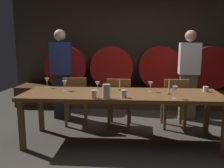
% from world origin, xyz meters
% --- Properties ---
extents(ground_plane, '(7.99, 7.99, 0.00)m').
position_xyz_m(ground_plane, '(0.00, 0.00, 0.00)').
color(ground_plane, '#3F3A33').
extents(back_wall, '(6.15, 0.24, 2.92)m').
position_xyz_m(back_wall, '(0.00, 2.76, 1.46)').
color(back_wall, '#473A2D').
rests_on(back_wall, ground).
extents(barrel_shelf, '(5.53, 0.90, 0.46)m').
position_xyz_m(barrel_shelf, '(0.00, 2.21, 0.23)').
color(barrel_shelf, '#4C2D16').
rests_on(barrel_shelf, ground).
extents(wine_barrel_far_left, '(0.95, 0.85, 0.95)m').
position_xyz_m(wine_barrel_far_left, '(-1.57, 2.21, 0.93)').
color(wine_barrel_far_left, '#513319').
rests_on(wine_barrel_far_left, barrel_shelf).
extents(wine_barrel_center_left, '(0.95, 0.85, 0.95)m').
position_xyz_m(wine_barrel_center_left, '(-0.53, 2.21, 0.93)').
color(wine_barrel_center_left, '#513319').
rests_on(wine_barrel_center_left, barrel_shelf).
extents(wine_barrel_center_right, '(0.95, 0.85, 0.95)m').
position_xyz_m(wine_barrel_center_right, '(0.53, 2.21, 0.93)').
color(wine_barrel_center_right, brown).
rests_on(wine_barrel_center_right, barrel_shelf).
extents(wine_barrel_far_right, '(0.95, 0.85, 0.95)m').
position_xyz_m(wine_barrel_far_right, '(1.59, 2.21, 0.93)').
color(wine_barrel_far_right, brown).
rests_on(wine_barrel_far_right, barrel_shelf).
extents(dining_table, '(2.88, 0.86, 0.75)m').
position_xyz_m(dining_table, '(-0.26, 0.01, 0.69)').
color(dining_table, brown).
rests_on(dining_table, ground).
extents(chair_left, '(0.45, 0.45, 0.88)m').
position_xyz_m(chair_left, '(-1.09, 0.70, 0.49)').
color(chair_left, brown).
rests_on(chair_left, ground).
extents(chair_center, '(0.43, 0.43, 0.88)m').
position_xyz_m(chair_center, '(-0.31, 0.63, 0.49)').
color(chair_center, brown).
rests_on(chair_center, ground).
extents(chair_right, '(0.40, 0.40, 0.88)m').
position_xyz_m(chair_right, '(0.64, 0.66, 0.49)').
color(chair_right, brown).
rests_on(chair_right, ground).
extents(guest_left, '(0.40, 0.27, 1.72)m').
position_xyz_m(guest_left, '(-1.47, 1.13, 0.89)').
color(guest_left, black).
rests_on(guest_left, ground).
extents(guest_right, '(0.39, 0.26, 1.71)m').
position_xyz_m(guest_right, '(0.99, 1.22, 0.88)').
color(guest_right, brown).
rests_on(guest_right, ground).
extents(candle_left, '(0.05, 0.05, 0.17)m').
position_xyz_m(candle_left, '(-0.29, 0.20, 0.80)').
color(candle_left, olive).
rests_on(candle_left, dining_table).
extents(candle_right, '(0.05, 0.05, 0.22)m').
position_xyz_m(candle_right, '(0.42, -0.02, 0.82)').
color(candle_right, olive).
rests_on(candle_right, dining_table).
extents(pitcher, '(0.10, 0.10, 0.19)m').
position_xyz_m(pitcher, '(-0.44, -0.35, 0.85)').
color(pitcher, beige).
rests_on(pitcher, dining_table).
extents(wine_glass_far_left, '(0.07, 0.07, 0.16)m').
position_xyz_m(wine_glass_far_left, '(-1.47, 0.33, 0.87)').
color(wine_glass_far_left, silver).
rests_on(wine_glass_far_left, dining_table).
extents(wine_glass_left, '(0.08, 0.08, 0.16)m').
position_xyz_m(wine_glass_left, '(-1.13, 0.12, 0.87)').
color(wine_glass_left, silver).
rests_on(wine_glass_left, dining_table).
extents(wine_glass_center, '(0.07, 0.07, 0.15)m').
position_xyz_m(wine_glass_center, '(-0.62, 0.11, 0.86)').
color(wine_glass_center, white).
rests_on(wine_glass_center, dining_table).
extents(wine_glass_right, '(0.08, 0.08, 0.15)m').
position_xyz_m(wine_glass_right, '(0.17, 0.15, 0.86)').
color(wine_glass_right, silver).
rests_on(wine_glass_right, dining_table).
extents(wine_glass_far_right, '(0.07, 0.07, 0.17)m').
position_xyz_m(wine_glass_far_right, '(0.45, -0.28, 0.87)').
color(wine_glass_far_right, silver).
rests_on(wine_glass_far_right, dining_table).
extents(cup_left, '(0.08, 0.08, 0.11)m').
position_xyz_m(cup_left, '(-0.61, -0.34, 0.81)').
color(cup_left, beige).
rests_on(cup_left, dining_table).
extents(cup_center, '(0.08, 0.08, 0.10)m').
position_xyz_m(cup_center, '(-0.22, -0.28, 0.81)').
color(cup_center, silver).
rests_on(cup_center, dining_table).
extents(cup_right, '(0.08, 0.08, 0.08)m').
position_xyz_m(cup_right, '(1.00, 0.20, 0.79)').
color(cup_right, silver).
rests_on(cup_right, dining_table).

